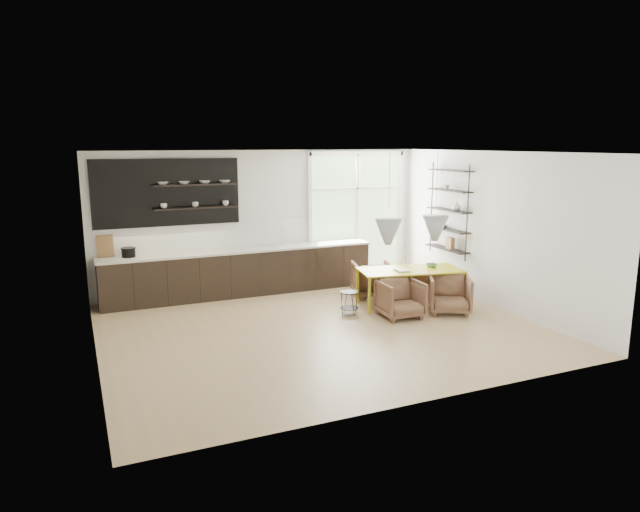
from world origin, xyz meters
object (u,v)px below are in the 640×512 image
(dining_table, at_px, (410,272))
(armchair_front_right, at_px, (450,294))
(armchair_back_left, at_px, (372,279))
(wire_stool, at_px, (349,300))
(armchair_back_right, at_px, (420,279))
(armchair_front_left, at_px, (400,299))

(dining_table, xyz_separation_m, armchair_front_right, (0.41, -0.70, -0.31))
(dining_table, distance_m, armchair_back_left, 0.98)
(armchair_front_right, relative_size, wire_stool, 1.78)
(wire_stool, bearing_deg, armchair_front_right, -20.23)
(dining_table, bearing_deg, armchair_front_right, -48.01)
(armchair_back_right, height_order, armchair_front_left, armchair_front_left)
(wire_stool, bearing_deg, dining_table, 2.71)
(dining_table, bearing_deg, armchair_back_right, 55.24)
(armchair_front_left, bearing_deg, dining_table, 49.43)
(armchair_back_right, bearing_deg, armchair_front_right, 106.72)
(armchair_back_right, relative_size, wire_stool, 1.63)
(armchair_back_left, height_order, armchair_front_right, armchair_back_left)
(armchair_front_right, distance_m, wire_stool, 1.83)
(armchair_front_left, distance_m, armchair_front_right, 0.97)
(armchair_back_right, relative_size, armchair_front_left, 0.94)
(armchair_back_left, bearing_deg, armchair_back_right, -178.59)
(dining_table, bearing_deg, armchair_front_left, -122.47)
(armchair_front_right, bearing_deg, armchair_back_right, 109.11)
(armchair_back_left, xyz_separation_m, wire_stool, (-0.97, -0.93, -0.08))
(armchair_back_right, xyz_separation_m, armchair_front_right, (-0.23, -1.31, 0.03))
(armchair_back_right, xyz_separation_m, armchair_front_left, (-1.19, -1.19, 0.02))
(dining_table, distance_m, wire_stool, 1.36)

